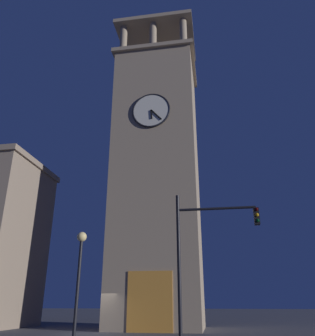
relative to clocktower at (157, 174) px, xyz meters
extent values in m
plane|color=#4C4C51|center=(3.64, 4.33, -12.57)|extent=(200.00, 200.00, 0.00)
cube|color=gray|center=(0.00, -0.02, -0.62)|extent=(7.08, 6.53, 23.91)
cube|color=gray|center=(0.00, -0.02, 11.53)|extent=(7.68, 7.13, 0.40)
cylinder|color=gray|center=(-2.94, 2.65, 13.30)|extent=(0.70, 0.70, 3.13)
cylinder|color=gray|center=(0.00, 2.65, 13.30)|extent=(0.70, 0.70, 3.13)
cylinder|color=gray|center=(2.94, 2.65, 13.30)|extent=(0.70, 0.70, 3.13)
cylinder|color=gray|center=(-2.94, -2.68, 13.30)|extent=(0.70, 0.70, 3.13)
cylinder|color=gray|center=(0.00, -2.68, 13.30)|extent=(0.70, 0.70, 3.13)
cylinder|color=gray|center=(2.94, -2.68, 13.30)|extent=(0.70, 0.70, 3.13)
cube|color=gray|center=(0.00, -0.02, 15.07)|extent=(7.68, 7.13, 0.40)
cylinder|color=black|center=(0.00, -0.02, 16.84)|extent=(0.12, 0.12, 3.15)
cylinder|color=silver|center=(0.00, 3.31, 4.64)|extent=(3.16, 0.12, 3.16)
torus|color=black|center=(0.00, 3.33, 4.64)|extent=(3.32, 0.16, 3.32)
cube|color=black|center=(-0.04, 3.41, 4.21)|extent=(0.19, 0.06, 0.88)
cube|color=black|center=(-0.45, 3.41, 4.14)|extent=(0.98, 0.06, 1.08)
cube|color=orange|center=(0.00, 3.20, -10.57)|extent=(3.20, 0.24, 4.00)
cylinder|color=black|center=(-3.06, 12.86, -9.29)|extent=(0.16, 0.16, 6.56)
cylinder|color=black|center=(-4.81, 12.86, -6.72)|extent=(3.49, 0.12, 0.12)
cube|color=black|center=(-6.55, 12.86, -7.14)|extent=(0.22, 0.30, 0.75)
sphere|color=#360505|center=(-6.55, 13.04, -6.87)|extent=(0.16, 0.16, 0.16)
sphere|color=orange|center=(-6.55, 13.04, -7.12)|extent=(0.16, 0.16, 0.16)
sphere|color=#063316|center=(-6.55, 13.04, -7.37)|extent=(0.16, 0.16, 0.16)
cylinder|color=black|center=(1.30, 13.32, -10.35)|extent=(0.14, 0.14, 4.46)
sphere|color=#F9DB8C|center=(1.30, 13.32, -7.90)|extent=(0.44, 0.44, 0.44)
camera|label=1|loc=(-4.61, 28.07, -10.69)|focal=36.28mm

